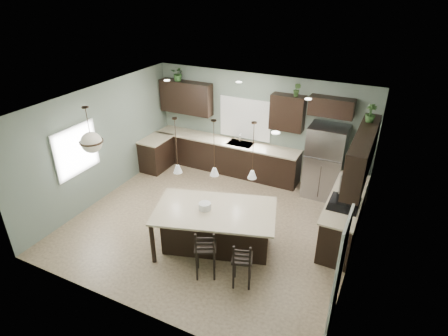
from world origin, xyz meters
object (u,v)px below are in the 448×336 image
(refrigerator, at_px, (325,162))
(serving_dish, at_px, (205,206))
(bar_stool_center, at_px, (206,252))
(plant_back_left, at_px, (178,74))
(bar_stool_right, at_px, (242,263))
(kitchen_island, at_px, (215,229))

(refrigerator, height_order, serving_dish, refrigerator)
(refrigerator, relative_size, bar_stool_center, 1.73)
(refrigerator, xyz_separation_m, plant_back_left, (-4.26, 0.21, 1.67))
(bar_stool_right, height_order, plant_back_left, plant_back_left)
(refrigerator, height_order, bar_stool_right, refrigerator)
(bar_stool_center, bearing_deg, bar_stool_right, -20.89)
(refrigerator, height_order, plant_back_left, plant_back_left)
(kitchen_island, relative_size, bar_stool_right, 2.43)
(refrigerator, bearing_deg, kitchen_island, -115.46)
(refrigerator, height_order, bar_stool_center, refrigerator)
(kitchen_island, bearing_deg, bar_stool_center, -92.79)
(kitchen_island, relative_size, serving_dish, 9.84)
(kitchen_island, distance_m, bar_stool_right, 1.13)
(bar_stool_right, bearing_deg, plant_back_left, 113.95)
(refrigerator, distance_m, kitchen_island, 3.42)
(bar_stool_right, bearing_deg, refrigerator, 62.35)
(serving_dish, distance_m, bar_stool_center, 0.92)
(plant_back_left, bearing_deg, serving_dish, -51.89)
(serving_dish, bearing_deg, refrigerator, 62.15)
(serving_dish, distance_m, bar_stool_right, 1.35)
(refrigerator, xyz_separation_m, serving_dish, (-1.65, -3.12, 0.07))
(refrigerator, relative_size, kitchen_island, 0.78)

